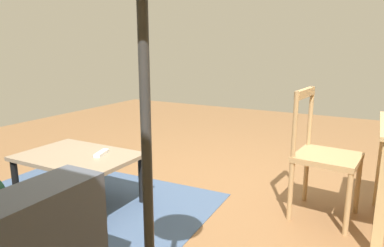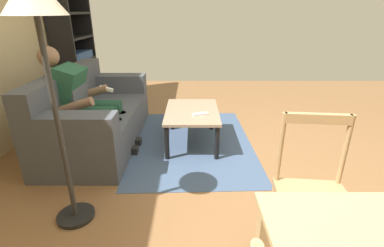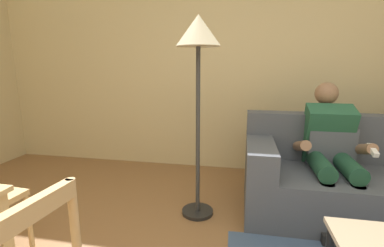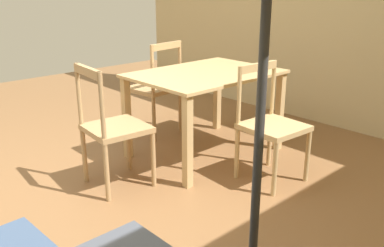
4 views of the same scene
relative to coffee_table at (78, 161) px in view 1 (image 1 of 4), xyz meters
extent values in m
plane|color=brown|center=(-1.01, -0.60, -0.36)|extent=(8.40, 8.40, 0.00)
cube|color=#474C56|center=(-0.78, 1.10, 0.17)|extent=(0.24, 0.86, 0.24)
cylinder|color=#8C664C|center=(-0.28, 0.80, -0.15)|extent=(0.11, 0.11, 0.41)
cube|color=gray|center=(0.00, 0.00, 0.04)|extent=(0.89, 0.61, 0.03)
cylinder|color=black|center=(-0.40, -0.26, -0.17)|extent=(0.05, 0.05, 0.38)
cylinder|color=black|center=(0.40, -0.26, -0.17)|extent=(0.05, 0.05, 0.38)
cylinder|color=black|center=(-0.40, 0.26, -0.17)|extent=(0.05, 0.05, 0.38)
cylinder|color=black|center=(0.40, 0.26, -0.17)|extent=(0.05, 0.05, 0.38)
cube|color=white|center=(-0.16, -0.09, 0.07)|extent=(0.10, 0.18, 0.02)
cube|color=tan|center=(-2.06, -1.10, 0.00)|extent=(0.06, 0.06, 0.72)
cube|color=tan|center=(-2.06, -0.33, 0.00)|extent=(0.06, 0.06, 0.72)
cube|color=tan|center=(-1.71, -0.71, 0.09)|extent=(0.46, 0.46, 0.04)
cylinder|color=tan|center=(-1.88, -0.51, -0.13)|extent=(0.04, 0.04, 0.45)
cylinder|color=tan|center=(-1.92, -0.88, -0.13)|extent=(0.04, 0.04, 0.45)
cylinder|color=tan|center=(-1.51, -0.54, -0.13)|extent=(0.04, 0.04, 0.45)
cylinder|color=tan|center=(-1.54, -0.92, -0.13)|extent=(0.04, 0.04, 0.45)
cylinder|color=tan|center=(-1.51, -0.54, 0.33)|extent=(0.03, 0.03, 0.48)
cylinder|color=tan|center=(-1.54, -0.92, 0.33)|extent=(0.03, 0.03, 0.48)
cube|color=tan|center=(-1.52, -0.73, 0.54)|extent=(0.07, 0.38, 0.06)
cube|color=#3D5170|center=(0.00, 0.00, -0.35)|extent=(2.05, 1.47, 0.01)
cylinder|color=#333333|center=(-1.31, 0.90, 0.37)|extent=(0.04, 0.04, 1.46)
camera|label=1|loc=(-1.97, 1.79, 0.85)|focal=31.96mm
camera|label=2|loc=(-3.03, 0.00, 1.12)|focal=25.95mm
camera|label=3|loc=(-0.95, -1.30, 0.94)|focal=25.26mm
camera|label=4|loc=(-0.15, 1.79, 1.12)|focal=39.13mm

